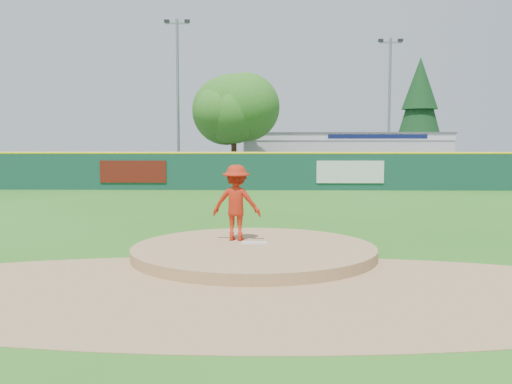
{
  "coord_description": "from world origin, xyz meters",
  "views": [
    {
      "loc": [
        0.34,
        -12.71,
        2.59
      ],
      "look_at": [
        0.0,
        2.0,
        1.3
      ],
      "focal_mm": 40.0,
      "sensor_mm": 36.0,
      "label": 1
    }
  ],
  "objects_px": {
    "van": "(245,171)",
    "playground_slide": "(62,171)",
    "conifer_tree": "(420,107)",
    "deciduous_tree": "(234,112)",
    "pitcher": "(236,203)",
    "pool_building_grp": "(342,154)",
    "light_pole_right": "(389,101)",
    "light_pole_left": "(178,92)"
  },
  "relations": [
    {
      "from": "pitcher",
      "to": "van",
      "type": "relative_size",
      "value": 0.37
    },
    {
      "from": "van",
      "to": "light_pole_left",
      "type": "bearing_deg",
      "value": 57.44
    },
    {
      "from": "van",
      "to": "light_pole_right",
      "type": "height_order",
      "value": "light_pole_right"
    },
    {
      "from": "van",
      "to": "deciduous_tree",
      "type": "xyz_separation_m",
      "value": [
        -0.77,
        0.68,
        3.86
      ]
    },
    {
      "from": "pitcher",
      "to": "deciduous_tree",
      "type": "xyz_separation_m",
      "value": [
        -1.56,
        24.22,
        3.4
      ]
    },
    {
      "from": "playground_slide",
      "to": "conifer_tree",
      "type": "bearing_deg",
      "value": 26.58
    },
    {
      "from": "pitcher",
      "to": "light_pole_left",
      "type": "xyz_separation_m",
      "value": [
        -5.56,
        26.22,
        4.9
      ]
    },
    {
      "from": "conifer_tree",
      "to": "light_pole_right",
      "type": "distance_m",
      "value": 8.06
    },
    {
      "from": "van",
      "to": "light_pole_right",
      "type": "relative_size",
      "value": 0.49
    },
    {
      "from": "deciduous_tree",
      "to": "light_pole_left",
      "type": "height_order",
      "value": "light_pole_left"
    },
    {
      "from": "light_pole_left",
      "to": "playground_slide",
      "type": "bearing_deg",
      "value": -150.12
    },
    {
      "from": "pool_building_grp",
      "to": "light_pole_left",
      "type": "distance_m",
      "value": 13.72
    },
    {
      "from": "deciduous_tree",
      "to": "light_pole_right",
      "type": "bearing_deg",
      "value": 19.98
    },
    {
      "from": "playground_slide",
      "to": "light_pole_left",
      "type": "height_order",
      "value": "light_pole_left"
    },
    {
      "from": "pitcher",
      "to": "light_pole_left",
      "type": "relative_size",
      "value": 0.16
    },
    {
      "from": "van",
      "to": "deciduous_tree",
      "type": "distance_m",
      "value": 3.99
    },
    {
      "from": "playground_slide",
      "to": "light_pole_right",
      "type": "bearing_deg",
      "value": 15.19
    },
    {
      "from": "van",
      "to": "deciduous_tree",
      "type": "bearing_deg",
      "value": 45.35
    },
    {
      "from": "pitcher",
      "to": "playground_slide",
      "type": "height_order",
      "value": "pitcher"
    },
    {
      "from": "pool_building_grp",
      "to": "playground_slide",
      "type": "relative_size",
      "value": 5.43
    },
    {
      "from": "van",
      "to": "deciduous_tree",
      "type": "relative_size",
      "value": 0.66
    },
    {
      "from": "pitcher",
      "to": "conifer_tree",
      "type": "height_order",
      "value": "conifer_tree"
    },
    {
      "from": "playground_slide",
      "to": "deciduous_tree",
      "type": "height_order",
      "value": "deciduous_tree"
    },
    {
      "from": "pitcher",
      "to": "pool_building_grp",
      "type": "relative_size",
      "value": 0.12
    },
    {
      "from": "van",
      "to": "conifer_tree",
      "type": "distance_m",
      "value": 19.04
    },
    {
      "from": "playground_slide",
      "to": "conifer_tree",
      "type": "xyz_separation_m",
      "value": [
        25.84,
        12.93,
        4.76
      ]
    },
    {
      "from": "van",
      "to": "conifer_tree",
      "type": "height_order",
      "value": "conifer_tree"
    },
    {
      "from": "pitcher",
      "to": "conifer_tree",
      "type": "distance_m",
      "value": 37.95
    },
    {
      "from": "conifer_tree",
      "to": "light_pole_left",
      "type": "relative_size",
      "value": 0.86
    },
    {
      "from": "deciduous_tree",
      "to": "conifer_tree",
      "type": "relative_size",
      "value": 0.77
    },
    {
      "from": "pool_building_grp",
      "to": "conifer_tree",
      "type": "distance_m",
      "value": 8.95
    },
    {
      "from": "light_pole_left",
      "to": "pool_building_grp",
      "type": "bearing_deg",
      "value": 22.6
    },
    {
      "from": "van",
      "to": "pool_building_grp",
      "type": "relative_size",
      "value": 0.32
    },
    {
      "from": "playground_slide",
      "to": "deciduous_tree",
      "type": "distance_m",
      "value": 11.63
    },
    {
      "from": "pool_building_grp",
      "to": "light_pole_right",
      "type": "bearing_deg",
      "value": -44.95
    },
    {
      "from": "pool_building_grp",
      "to": "conifer_tree",
      "type": "relative_size",
      "value": 1.6
    },
    {
      "from": "conifer_tree",
      "to": "light_pole_right",
      "type": "xyz_separation_m",
      "value": [
        -4.0,
        -7.0,
        0.0
      ]
    },
    {
      "from": "light_pole_left",
      "to": "light_pole_right",
      "type": "relative_size",
      "value": 1.1
    },
    {
      "from": "van",
      "to": "conifer_tree",
      "type": "xyz_separation_m",
      "value": [
        14.23,
        11.68,
        4.85
      ]
    },
    {
      "from": "playground_slide",
      "to": "conifer_tree",
      "type": "relative_size",
      "value": 0.29
    },
    {
      "from": "van",
      "to": "playground_slide",
      "type": "xyz_separation_m",
      "value": [
        -11.61,
        -1.25,
        0.09
      ]
    },
    {
      "from": "van",
      "to": "playground_slide",
      "type": "relative_size",
      "value": 1.74
    }
  ]
}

